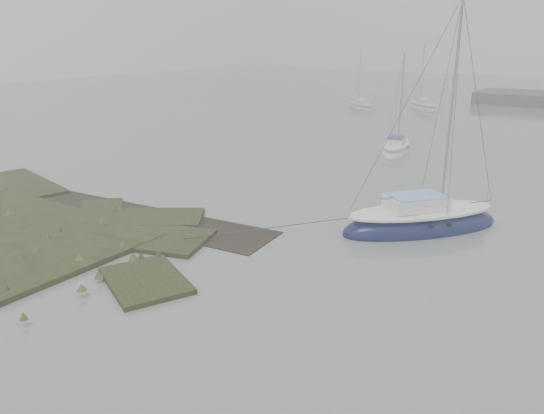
# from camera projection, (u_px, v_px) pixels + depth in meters

# --- Properties ---
(ground) EXTENTS (160.00, 160.00, 0.00)m
(ground) POSITION_uv_depth(u_px,v_px,m) (426.00, 143.00, 42.95)
(ground) COLOR slate
(ground) RESTS_ON ground
(sailboat_main) EXTENTS (6.76, 7.41, 10.69)m
(sailboat_main) POSITION_uv_depth(u_px,v_px,m) (420.00, 223.00, 23.90)
(sailboat_main) COLOR #0C123C
(sailboat_main) RESTS_ON ground
(sailboat_white) EXTENTS (2.96, 5.78, 7.79)m
(sailboat_white) POSITION_uv_depth(u_px,v_px,m) (396.00, 149.00, 39.37)
(sailboat_white) COLOR silver
(sailboat_white) RESTS_ON ground
(sailboat_far_a) EXTENTS (5.14, 4.44, 7.27)m
(sailboat_far_a) POSITION_uv_depth(u_px,v_px,m) (361.00, 107.00, 62.10)
(sailboat_far_a) COLOR #B0B4BA
(sailboat_far_a) RESTS_ON ground
(sailboat_far_c) EXTENTS (5.43, 5.30, 8.07)m
(sailboat_far_c) POSITION_uv_depth(u_px,v_px,m) (422.00, 107.00, 62.01)
(sailboat_far_c) COLOR silver
(sailboat_far_c) RESTS_ON ground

